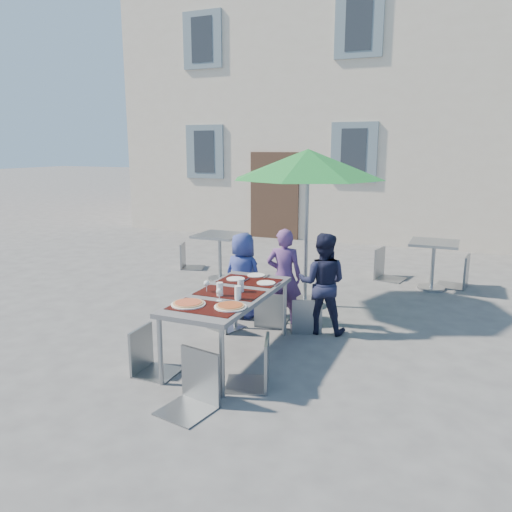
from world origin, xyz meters
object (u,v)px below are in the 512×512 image
at_px(dining_table, 229,298).
at_px(bg_chair_l_1, 386,245).
at_px(bg_chair_r_1, 461,251).
at_px(child_0, 243,275).
at_px(chair_1, 270,288).
at_px(chair_4, 257,333).
at_px(patio_umbrella, 308,166).
at_px(child_1, 284,277).
at_px(chair_5, 192,347).
at_px(cafe_table_0, 220,247).
at_px(bg_chair_r_0, 239,250).
at_px(chair_3, 148,324).
at_px(pizza_near_left, 188,303).
at_px(pizza_near_right, 230,306).
at_px(bg_chair_l_0, 187,241).
at_px(cafe_table_1, 433,256).
at_px(child_2, 322,283).
at_px(chair_0, 221,292).
at_px(chair_2, 307,294).

xyz_separation_m(dining_table, bg_chair_l_1, (1.06, 4.18, -0.08)).
distance_m(bg_chair_l_1, bg_chair_r_1, 1.24).
distance_m(child_0, chair_1, 0.54).
height_order(chair_4, patio_umbrella, patio_umbrella).
xyz_separation_m(child_1, chair_5, (0.00, -2.41, -0.07)).
xyz_separation_m(chair_1, bg_chair_l_1, (1.01, 3.07, 0.10)).
bearing_deg(cafe_table_0, bg_chair_r_0, 59.26).
bearing_deg(dining_table, chair_1, 87.34).
bearing_deg(cafe_table_0, chair_4, -57.94).
xyz_separation_m(chair_3, bg_chair_r_0, (-0.81, 3.98, -0.04)).
distance_m(pizza_near_left, pizza_near_right, 0.44).
height_order(chair_4, bg_chair_l_1, bg_chair_l_1).
xyz_separation_m(cafe_table_0, bg_chair_l_1, (2.69, 1.24, 0.02)).
distance_m(bg_chair_l_0, bg_chair_r_0, 1.22).
distance_m(dining_table, bg_chair_l_1, 4.32).
xyz_separation_m(cafe_table_0, cafe_table_1, (3.51, 0.84, -0.03)).
distance_m(dining_table, child_2, 1.39).
bearing_deg(bg_chair_l_1, chair_5, -99.45).
relative_size(chair_3, chair_5, 0.93).
bearing_deg(child_0, child_2, -178.93).
height_order(patio_umbrella, bg_chair_r_1, patio_umbrella).
relative_size(chair_1, bg_chair_r_0, 1.04).
height_order(chair_1, chair_4, chair_4).
bearing_deg(pizza_near_left, chair_3, -162.62).
xyz_separation_m(pizza_near_left, cafe_table_0, (-1.43, 3.50, -0.17)).
height_order(chair_1, bg_chair_r_1, bg_chair_r_1).
bearing_deg(pizza_near_left, child_2, 61.95).
relative_size(dining_table, bg_chair_l_1, 1.77).
bearing_deg(chair_0, cafe_table_1, 52.21).
distance_m(chair_1, bg_chair_l_0, 3.59).
height_order(chair_5, bg_chair_l_1, bg_chair_l_1).
bearing_deg(chair_3, chair_5, -29.61).
height_order(pizza_near_left, child_2, child_2).
height_order(bg_chair_l_0, bg_chair_r_1, bg_chair_r_1).
height_order(pizza_near_right, child_0, child_0).
height_order(pizza_near_right, bg_chair_l_1, bg_chair_l_1).
bearing_deg(chair_0, bg_chair_l_1, 65.85).
bearing_deg(child_2, chair_0, 11.48).
distance_m(pizza_near_left, chair_2, 1.83).
xyz_separation_m(child_2, cafe_table_0, (-2.35, 1.77, -0.04)).
xyz_separation_m(bg_chair_l_1, bg_chair_r_1, (1.24, -0.08, 0.01)).
distance_m(bg_chair_r_0, bg_chair_r_1, 3.80).
bearing_deg(cafe_table_1, pizza_near_left, -115.60).
xyz_separation_m(child_2, chair_1, (-0.68, -0.07, -0.13)).
distance_m(dining_table, chair_1, 1.13).
bearing_deg(child_0, patio_umbrella, -120.75).
relative_size(chair_4, cafe_table_0, 1.13).
bearing_deg(child_1, dining_table, 71.29).
bearing_deg(chair_1, cafe_table_1, 55.60).
bearing_deg(dining_table, bg_chair_r_0, 113.22).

